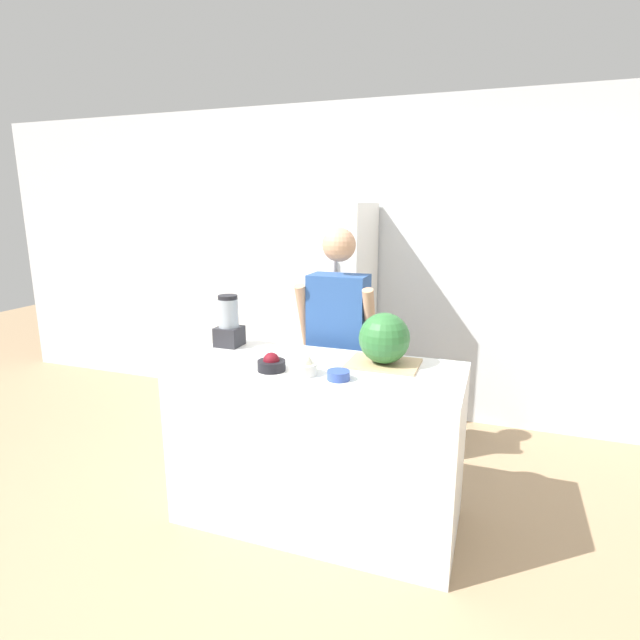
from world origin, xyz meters
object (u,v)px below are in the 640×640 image
bowl_cherries (271,364)px  refrigerator (321,316)px  watermelon (384,338)px  blender (229,323)px  bowl_cream (303,367)px  person (338,350)px  bowl_small_blue (338,375)px

bowl_cherries → refrigerator: bearing=99.6°
refrigerator → bowl_cherries: 1.48m
watermelon → bowl_cherries: (-0.54, -0.29, -0.12)m
bowl_cherries → blender: bearing=142.8°
bowl_cherries → bowl_cream: (0.18, -0.01, 0.01)m
person → refrigerator: bearing=117.8°
watermelon → bowl_cherries: bearing=-151.8°
refrigerator → watermelon: size_ratio=6.45×
watermelon → bowl_small_blue: size_ratio=2.39×
bowl_cherries → person: bearing=79.2°
bowl_cherries → bowl_small_blue: 0.38m
blender → bowl_cream: bearing=-28.8°
bowl_cream → bowl_small_blue: bowl_cream is taller
refrigerator → person: (0.39, -0.73, -0.05)m
person → blender: (-0.59, -0.38, 0.22)m
refrigerator → bowl_cream: 1.52m
watermelon → bowl_small_blue: watermelon is taller
watermelon → bowl_small_blue: 0.37m
refrigerator → bowl_small_blue: 1.60m
bowl_cream → blender: blender is taller
person → watermelon: 0.64m
bowl_cream → bowl_cherries: bearing=178.4°
bowl_small_blue → blender: bearing=156.6°
bowl_cherries → bowl_small_blue: bearing=-2.4°
refrigerator → bowl_small_blue: bearing=-67.0°
bowl_cream → blender: 0.73m
bowl_small_blue → refrigerator: bearing=113.0°
bowl_cream → person: bearing=93.4°
watermelon → bowl_cream: (-0.36, -0.29, -0.11)m
bowl_small_blue → blender: (-0.83, 0.36, 0.12)m
refrigerator → blender: (-0.20, -1.11, 0.17)m
watermelon → blender: (-0.99, 0.05, -0.01)m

